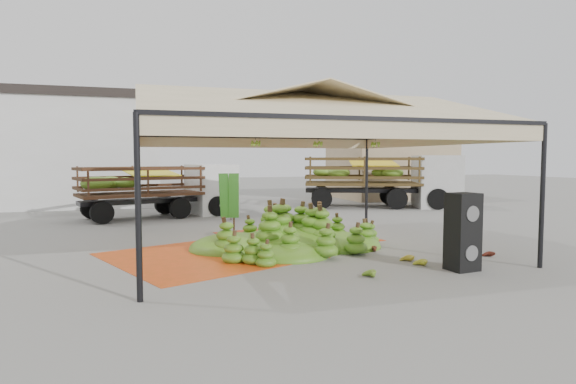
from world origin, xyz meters
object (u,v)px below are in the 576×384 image
object	(u,v)px
banana_heap	(291,227)
speaker_stack	(463,232)
vendor	(227,198)
truck_left	(166,185)
truck_right	(387,175)

from	to	relation	value
banana_heap	speaker_stack	size ratio (longest dim) A/B	3.20
banana_heap	vendor	world-z (taller)	vendor
banana_heap	truck_left	xyz separation A→B (m)	(-2.64, 7.84, 0.71)
speaker_stack	banana_heap	bearing A→B (deg)	122.19
truck_left	truck_right	bearing A→B (deg)	-11.14
vendor	speaker_stack	bearing A→B (deg)	104.94
banana_heap	speaker_stack	distance (m)	4.22
banana_heap	truck_right	distance (m)	11.47
speaker_stack	truck_left	size ratio (longest dim) A/B	0.25
speaker_stack	truck_left	xyz separation A→B (m)	(-5.25, 11.15, 0.46)
truck_left	truck_right	world-z (taller)	truck_right
truck_right	speaker_stack	bearing A→B (deg)	-91.79
speaker_stack	vendor	distance (m)	9.93
banana_heap	truck_left	world-z (taller)	truck_left
banana_heap	vendor	distance (m)	6.13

